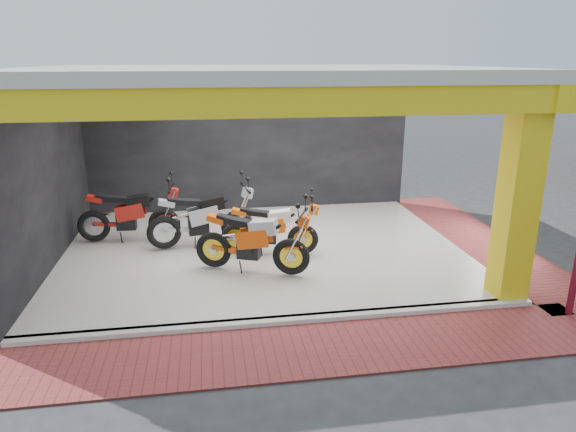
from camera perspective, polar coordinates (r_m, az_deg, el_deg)
name	(u,v)px	position (r m, az deg, el deg)	size (l,w,h in m)	color
ground	(277,294)	(8.84, -1.25, -8.71)	(80.00, 80.00, 0.00)	#2D2D30
showroom_floor	(264,250)	(10.64, -2.73, -3.82)	(8.00, 6.00, 0.10)	silver
showroom_ceiling	(261,72)	(9.95, -3.03, 15.65)	(8.40, 6.40, 0.20)	beige
back_wall	(249,145)	(13.20, -4.37, 7.91)	(8.20, 0.20, 3.50)	black
left_wall	(42,177)	(10.55, -25.64, 3.94)	(0.20, 6.20, 3.50)	black
corner_column	(518,198)	(8.86, 24.20, 1.88)	(0.50, 0.50, 3.50)	yellow
header_beam_front	(286,102)	(6.99, -0.27, 12.60)	(8.40, 0.30, 0.40)	yellow
header_beam_right	(460,87)	(11.12, 18.56, 13.43)	(0.30, 6.40, 0.40)	yellow
floor_kerb	(286,321)	(7.92, -0.21, -11.56)	(8.00, 0.20, 0.10)	silver
paver_front	(295,350)	(7.27, 0.77, -14.72)	(9.00, 1.40, 0.03)	maroon
paver_right	(479,239)	(12.12, 20.47, -2.46)	(1.40, 7.00, 0.03)	maroon
moto_hero	(303,225)	(10.05, 1.68, -0.99)	(2.05, 0.76, 1.25)	#EA5C09
moto_row_a	(291,239)	(9.05, 0.35, -2.61)	(2.28, 0.84, 1.39)	#DF4909
moto_row_b	(237,210)	(10.76, -5.71, 0.62)	(2.33, 0.86, 1.42)	#A3A6AB
moto_row_d	(163,209)	(11.20, -13.68, 0.76)	(2.26, 0.84, 1.38)	#B01A12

